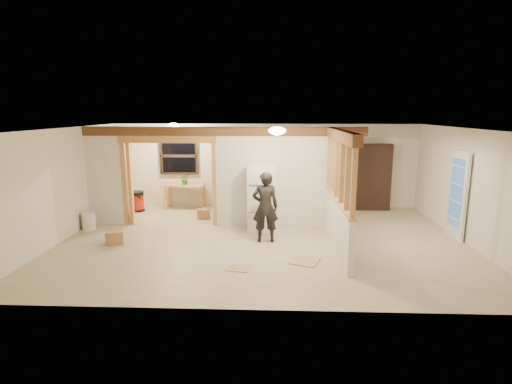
{
  "coord_description": "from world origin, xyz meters",
  "views": [
    {
      "loc": [
        0.2,
        -8.64,
        2.86
      ],
      "look_at": [
        -0.16,
        0.4,
        1.03
      ],
      "focal_mm": 28.0,
      "sensor_mm": 36.0,
      "label": 1
    }
  ],
  "objects_px": {
    "woman": "(265,207)",
    "shop_vac": "(137,201)",
    "work_table": "(185,197)",
    "refrigerator": "(261,198)",
    "bookshelf": "(373,177)"
  },
  "relations": [
    {
      "from": "work_table",
      "to": "shop_vac",
      "type": "height_order",
      "value": "work_table"
    },
    {
      "from": "woman",
      "to": "work_table",
      "type": "height_order",
      "value": "woman"
    },
    {
      "from": "refrigerator",
      "to": "shop_vac",
      "type": "bearing_deg",
      "value": 154.93
    },
    {
      "from": "bookshelf",
      "to": "refrigerator",
      "type": "bearing_deg",
      "value": -145.73
    },
    {
      "from": "refrigerator",
      "to": "shop_vac",
      "type": "distance_m",
      "value": 4.1
    },
    {
      "from": "refrigerator",
      "to": "work_table",
      "type": "height_order",
      "value": "refrigerator"
    },
    {
      "from": "woman",
      "to": "work_table",
      "type": "bearing_deg",
      "value": -55.86
    },
    {
      "from": "shop_vac",
      "to": "bookshelf",
      "type": "bearing_deg",
      "value": 3.94
    },
    {
      "from": "refrigerator",
      "to": "woman",
      "type": "xyz_separation_m",
      "value": [
        0.11,
        -0.91,
        -0.01
      ]
    },
    {
      "from": "refrigerator",
      "to": "work_table",
      "type": "bearing_deg",
      "value": 138.14
    },
    {
      "from": "woman",
      "to": "shop_vac",
      "type": "relative_size",
      "value": 2.68
    },
    {
      "from": "woman",
      "to": "bookshelf",
      "type": "bearing_deg",
      "value": -140.15
    },
    {
      "from": "woman",
      "to": "bookshelf",
      "type": "xyz_separation_m",
      "value": [
        3.11,
        3.1,
        0.18
      ]
    },
    {
      "from": "woman",
      "to": "shop_vac",
      "type": "distance_m",
      "value": 4.64
    },
    {
      "from": "work_table",
      "to": "woman",
      "type": "bearing_deg",
      "value": -38.79
    }
  ]
}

